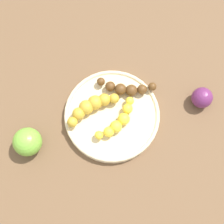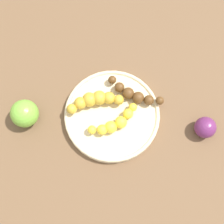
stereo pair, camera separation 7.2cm
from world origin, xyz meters
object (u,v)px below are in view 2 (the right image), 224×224
at_px(plum_purple, 205,127).
at_px(apple_green, 25,113).
at_px(banana_overripe, 134,94).
at_px(banana_yellow, 115,123).
at_px(fruit_bowl, 112,115).
at_px(banana_spotted, 95,100).

height_order(plum_purple, apple_green, apple_green).
xyz_separation_m(banana_overripe, plum_purple, (0.18, -0.07, -0.01)).
relative_size(banana_yellow, apple_green, 1.67).
bearing_deg(banana_yellow, fruit_bowl, 167.27).
height_order(fruit_bowl, banana_overripe, banana_overripe).
bearing_deg(banana_spotted, plum_purple, -114.69).
bearing_deg(apple_green, banana_yellow, -1.56).
relative_size(banana_spotted, banana_yellow, 1.19).
xyz_separation_m(banana_spotted, banana_yellow, (0.05, -0.05, -0.00)).
distance_m(fruit_bowl, apple_green, 0.21).
distance_m(fruit_bowl, banana_overripe, 0.07).
bearing_deg(plum_purple, apple_green, -179.69).
height_order(fruit_bowl, plum_purple, plum_purple).
relative_size(fruit_bowl, banana_overripe, 1.68).
height_order(banana_overripe, plum_purple, plum_purple).
xyz_separation_m(fruit_bowl, banana_yellow, (0.01, -0.03, 0.02)).
bearing_deg(apple_green, banana_overripe, 15.35).
bearing_deg(banana_overripe, plum_purple, 89.47).
height_order(banana_yellow, apple_green, apple_green).
xyz_separation_m(banana_overripe, apple_green, (-0.26, -0.07, 0.00)).
bearing_deg(plum_purple, banana_spotted, 170.81).
height_order(fruit_bowl, banana_spotted, banana_spotted).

